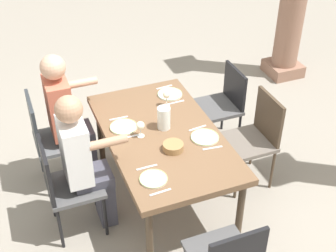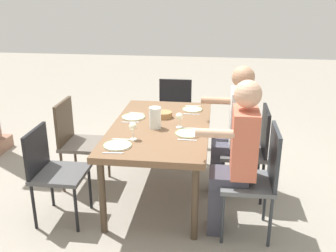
# 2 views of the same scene
# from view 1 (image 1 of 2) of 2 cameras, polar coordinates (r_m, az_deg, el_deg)

# --- Properties ---
(ground_plane) EXTENTS (16.00, 16.00, 0.00)m
(ground_plane) POSITION_cam_1_polar(r_m,az_deg,el_deg) (4.53, -0.59, -8.38)
(ground_plane) COLOR gray
(dining_table) EXTENTS (1.64, 0.94, 0.74)m
(dining_table) POSITION_cam_1_polar(r_m,az_deg,el_deg) (4.09, -0.65, -1.62)
(dining_table) COLOR brown
(dining_table) RESTS_ON ground
(chair_west_north) EXTENTS (0.44, 0.44, 0.86)m
(chair_west_north) POSITION_cam_1_polar(r_m,az_deg,el_deg) (4.92, 6.65, 2.95)
(chair_west_north) COLOR #4F4F50
(chair_west_north) RESTS_ON ground
(chair_west_south) EXTENTS (0.44, 0.44, 0.96)m
(chair_west_south) POSITION_cam_1_polar(r_m,az_deg,el_deg) (4.46, -14.13, -1.13)
(chair_west_south) COLOR #5B5E61
(chair_west_south) RESTS_ON ground
(chair_mid_north) EXTENTS (0.44, 0.44, 0.92)m
(chair_mid_north) POSITION_cam_1_polar(r_m,az_deg,el_deg) (4.45, 10.52, -1.03)
(chair_mid_north) COLOR #6A6158
(chair_mid_north) RESTS_ON ground
(chair_mid_south) EXTENTS (0.44, 0.44, 0.92)m
(chair_mid_south) POSITION_cam_1_polar(r_m,az_deg,el_deg) (3.96, -12.44, -6.67)
(chair_mid_south) COLOR #4F4F50
(chair_mid_south) RESTS_ON ground
(diner_woman_green) EXTENTS (0.35, 0.50, 1.35)m
(diner_woman_green) POSITION_cam_1_polar(r_m,az_deg,el_deg) (4.38, -12.05, 1.25)
(diner_woman_green) COLOR #3F3F4C
(diner_woman_green) RESTS_ON ground
(diner_man_white) EXTENTS (0.35, 0.50, 1.33)m
(diner_man_white) POSITION_cam_1_polar(r_m,az_deg,el_deg) (3.86, -10.09, -4.08)
(diner_man_white) COLOR #3F3F4C
(diner_man_white) RESTS_ON ground
(plate_0) EXTENTS (0.24, 0.24, 0.02)m
(plate_0) POSITION_cam_1_polar(r_m,az_deg,el_deg) (4.56, 0.23, 3.88)
(plate_0) COLOR white
(plate_0) RESTS_ON dining_table
(wine_glass_0) EXTENTS (0.07, 0.07, 0.16)m
(wine_glass_0) POSITION_cam_1_polar(r_m,az_deg,el_deg) (4.34, -0.19, 3.75)
(wine_glass_0) COLOR white
(wine_glass_0) RESTS_ON dining_table
(fork_0) EXTENTS (0.03, 0.17, 0.01)m
(fork_0) POSITION_cam_1_polar(r_m,az_deg,el_deg) (4.68, -0.44, 4.72)
(fork_0) COLOR silver
(fork_0) RESTS_ON dining_table
(spoon_0) EXTENTS (0.02, 0.17, 0.01)m
(spoon_0) POSITION_cam_1_polar(r_m,az_deg,el_deg) (4.44, 0.94, 2.86)
(spoon_0) COLOR silver
(spoon_0) RESTS_ON dining_table
(plate_1) EXTENTS (0.24, 0.24, 0.02)m
(plate_1) POSITION_cam_1_polar(r_m,az_deg,el_deg) (4.13, -5.38, -0.10)
(plate_1) COLOR silver
(plate_1) RESTS_ON dining_table
(wine_glass_1) EXTENTS (0.07, 0.07, 0.15)m
(wine_glass_1) POSITION_cam_1_polar(r_m,az_deg,el_deg) (3.96, -3.36, -0.01)
(wine_glass_1) COLOR white
(wine_glass_1) RESTS_ON dining_table
(fork_1) EXTENTS (0.02, 0.17, 0.01)m
(fork_1) POSITION_cam_1_polar(r_m,az_deg,el_deg) (4.25, -5.97, 0.94)
(fork_1) COLOR silver
(fork_1) RESTS_ON dining_table
(spoon_1) EXTENTS (0.02, 0.17, 0.01)m
(spoon_1) POSITION_cam_1_polar(r_m,az_deg,el_deg) (4.01, -4.75, -1.34)
(spoon_1) COLOR silver
(spoon_1) RESTS_ON dining_table
(plate_2) EXTENTS (0.24, 0.24, 0.02)m
(plate_2) POSITION_cam_1_polar(r_m,az_deg,el_deg) (4.00, 4.47, -1.36)
(plate_2) COLOR silver
(plate_2) RESTS_ON dining_table
(fork_2) EXTENTS (0.03, 0.17, 0.01)m
(fork_2) POSITION_cam_1_polar(r_m,az_deg,el_deg) (4.11, 3.58, -0.25)
(fork_2) COLOR silver
(fork_2) RESTS_ON dining_table
(spoon_2) EXTENTS (0.04, 0.17, 0.01)m
(spoon_2) POSITION_cam_1_polar(r_m,az_deg,el_deg) (3.90, 5.40, -2.66)
(spoon_2) COLOR silver
(spoon_2) RESTS_ON dining_table
(plate_3) EXTENTS (0.22, 0.22, 0.02)m
(plate_3) POSITION_cam_1_polar(r_m,az_deg,el_deg) (3.59, -1.77, -6.39)
(plate_3) COLOR silver
(plate_3) RESTS_ON dining_table
(fork_3) EXTENTS (0.02, 0.17, 0.01)m
(fork_3) POSITION_cam_1_polar(r_m,az_deg,el_deg) (3.70, -2.56, -5.00)
(fork_3) COLOR silver
(fork_3) RESTS_ON dining_table
(spoon_3) EXTENTS (0.02, 0.17, 0.01)m
(spoon_3) POSITION_cam_1_polar(r_m,az_deg,el_deg) (3.49, -0.92, -8.00)
(spoon_3) COLOR silver
(spoon_3) RESTS_ON dining_table
(water_pitcher) EXTENTS (0.11, 0.11, 0.20)m
(water_pitcher) POSITION_cam_1_polar(r_m,az_deg,el_deg) (4.06, -0.51, 0.85)
(water_pitcher) COLOR white
(water_pitcher) RESTS_ON dining_table
(bread_basket) EXTENTS (0.17, 0.17, 0.06)m
(bread_basket) POSITION_cam_1_polar(r_m,az_deg,el_deg) (3.85, 0.56, -2.54)
(bread_basket) COLOR #9E7547
(bread_basket) RESTS_ON dining_table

